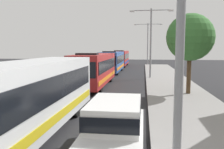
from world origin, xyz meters
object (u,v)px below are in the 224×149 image
object	(u,v)px
bus_middle	(112,61)
roadside_tree	(190,37)
bus_second_in_line	(95,68)
bus_fourth_in_line	(121,58)
streetlamp_far	(148,40)
streetlamp_mid	(151,36)
white_suv	(115,128)
bus_lead	(25,97)

from	to	relation	value
bus_middle	roadside_tree	bearing A→B (deg)	-64.03
bus_second_in_line	bus_middle	bearing A→B (deg)	90.00
bus_fourth_in_line	roadside_tree	bearing A→B (deg)	-74.67
streetlamp_far	roadside_tree	size ratio (longest dim) A/B	1.44
streetlamp_mid	roadside_tree	size ratio (longest dim) A/B	1.33
white_suv	streetlamp_mid	bearing A→B (deg)	85.37
bus_middle	streetlamp_mid	xyz separation A→B (m)	(5.40, -6.68, 3.32)
bus_second_in_line	white_suv	world-z (taller)	bus_second_in_line
bus_middle	white_suv	xyz separation A→B (m)	(3.70, -27.66, -0.66)
white_suv	roadside_tree	distance (m)	12.45
bus_fourth_in_line	streetlamp_mid	distance (m)	20.49
bus_fourth_in_line	streetlamp_far	world-z (taller)	streetlamp_far
roadside_tree	bus_second_in_line	bearing A→B (deg)	156.01
bus_second_in_line	streetlamp_far	world-z (taller)	streetlamp_far
bus_lead	bus_second_in_line	bearing A→B (deg)	90.00
roadside_tree	streetlamp_far	bearing A→B (deg)	94.60
bus_lead	streetlamp_mid	size ratio (longest dim) A/B	1.47
bus_lead	roadside_tree	size ratio (longest dim) A/B	1.95
bus_fourth_in_line	white_suv	xyz separation A→B (m)	(3.70, -40.46, -0.66)
bus_second_in_line	white_suv	size ratio (longest dim) A/B	2.23
bus_fourth_in_line	white_suv	distance (m)	40.64
bus_fourth_in_line	streetlamp_mid	size ratio (longest dim) A/B	1.47
bus_middle	white_suv	distance (m)	27.91
bus_fourth_in_line	roadside_tree	distance (m)	30.49
roadside_tree	streetlamp_mid	bearing A→B (deg)	105.03
bus_lead	roadside_tree	world-z (taller)	roadside_tree
bus_fourth_in_line	roadside_tree	xyz separation A→B (m)	(8.03, -29.28, 2.71)
bus_middle	white_suv	size ratio (longest dim) A/B	2.39
streetlamp_mid	bus_second_in_line	bearing A→B (deg)	-130.93
bus_fourth_in_line	streetlamp_far	bearing A→B (deg)	32.50
bus_second_in_line	streetlamp_mid	distance (m)	8.88
white_suv	streetlamp_far	xyz separation A→B (m)	(1.70, 43.90, 4.40)
streetlamp_mid	bus_lead	bearing A→B (deg)	-105.28
bus_lead	bus_fourth_in_line	distance (m)	39.24
bus_middle	bus_lead	bearing A→B (deg)	-90.00
bus_second_in_line	bus_lead	bearing A→B (deg)	-90.00
bus_lead	white_suv	xyz separation A→B (m)	(3.70, -1.22, -0.66)
bus_second_in_line	bus_fourth_in_line	size ratio (longest dim) A/B	0.89
bus_lead	roadside_tree	distance (m)	13.08
bus_lead	bus_middle	size ratio (longest dim) A/B	1.05
bus_lead	white_suv	bearing A→B (deg)	-18.24
white_suv	streetlamp_far	bearing A→B (deg)	87.78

